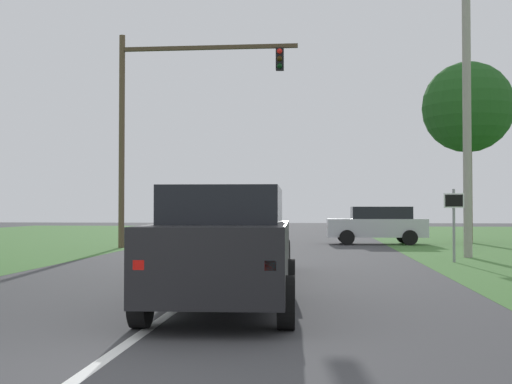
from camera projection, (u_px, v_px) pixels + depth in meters
The scene contains 9 objects.
ground_plane at pixel (232, 270), 17.44m from camera, with size 120.00×120.00×0.00m, color #424244.
lane_centre_stripe at pixel (88, 371), 6.49m from camera, with size 0.16×40.76×0.01m, color white.
red_suv_near at pixel (225, 246), 10.35m from camera, with size 2.31×4.73×1.94m.
pickup_truck_lead at pixel (241, 237), 15.50m from camera, with size 2.17×5.53×1.88m.
traffic_light at pixel (163, 108), 27.37m from camera, with size 7.45×0.40×8.87m.
keep_moving_sign at pixel (454, 215), 19.90m from camera, with size 0.60×0.09×2.21m.
oak_tree_right at pixel (468, 108), 31.70m from camera, with size 4.34×4.34×8.67m.
crossing_suv_far at pixel (377, 224), 30.27m from camera, with size 4.49×2.14×1.72m.
utility_pole_right at pixel (467, 111), 22.01m from camera, with size 0.28×0.28×9.77m, color #9E998E.
Camera 1 is at (2.26, -5.97, 1.60)m, focal length 46.40 mm.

